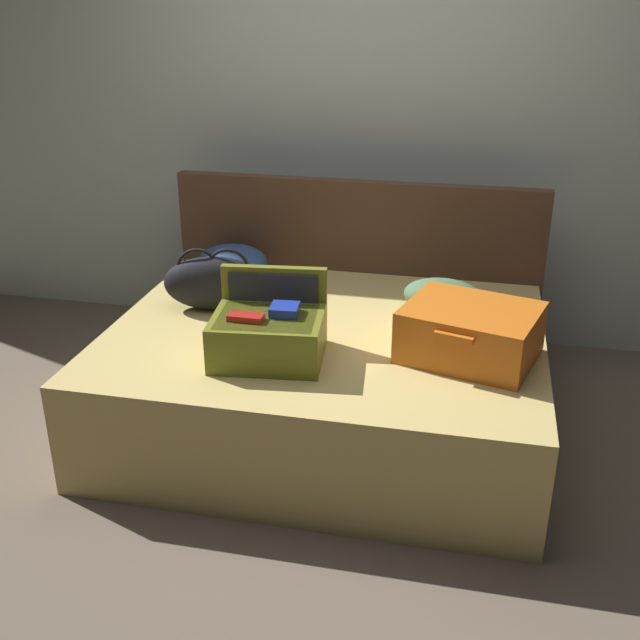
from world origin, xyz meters
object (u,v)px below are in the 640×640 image
hard_case_large (470,332)px  hard_case_medium (269,331)px  pillow_near_headboard (444,296)px  pillow_center_head (233,261)px  duffel_bag (214,283)px  bed (325,379)px

hard_case_large → hard_case_medium: size_ratio=1.27×
pillow_near_headboard → pillow_center_head: size_ratio=1.04×
hard_case_medium → pillow_center_head: bearing=110.9°
duffel_bag → pillow_center_head: size_ratio=1.37×
duffel_bag → pillow_near_headboard: 1.13m
hard_case_large → hard_case_medium: 0.86m
pillow_near_headboard → pillow_center_head: pillow_center_head is taller
bed → pillow_center_head: bearing=137.9°
bed → pillow_near_headboard: 0.71m
hard_case_large → pillow_near_headboard: (-0.14, 0.48, -0.04)m
pillow_near_headboard → pillow_center_head: (-1.16, 0.24, 0.01)m
hard_case_medium → bed: bearing=55.2°
pillow_near_headboard → duffel_bag: bearing=-169.1°
hard_case_medium → pillow_center_head: size_ratio=1.33×
bed → duffel_bag: 0.72m
hard_case_large → hard_case_medium: hard_case_medium is taller
hard_case_medium → pillow_near_headboard: size_ratio=1.27×
hard_case_large → duffel_bag: size_ratio=1.23×
pillow_near_headboard → pillow_center_head: bearing=168.3°
hard_case_medium → duffel_bag: hard_case_medium is taller
hard_case_medium → hard_case_large: bearing=6.4°
bed → pillow_near_headboard: bearing=33.2°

